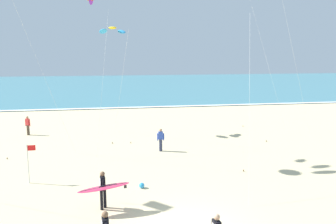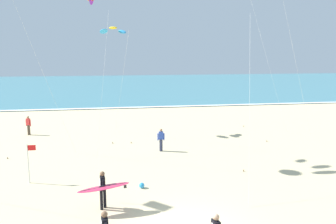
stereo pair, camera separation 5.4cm
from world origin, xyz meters
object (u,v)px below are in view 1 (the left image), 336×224
at_px(bystander_blue_top, 161,140).
at_px(beach_ball, 142,185).
at_px(bystander_red_top, 28,125).
at_px(lifeguard_flag, 29,160).
at_px(kite_arc_golden_low, 113,30).
at_px(surfer_third, 103,188).

distance_m(bystander_blue_top, beach_ball, 6.56).
relative_size(bystander_red_top, bystander_blue_top, 1.00).
bearing_deg(lifeguard_flag, bystander_blue_top, 31.52).
height_order(bystander_red_top, beach_ball, bystander_red_top).
height_order(kite_arc_golden_low, beach_ball, kite_arc_golden_low).
bearing_deg(bystander_blue_top, kite_arc_golden_low, 114.90).
bearing_deg(beach_ball, kite_arc_golden_low, 95.27).
distance_m(kite_arc_golden_low, beach_ball, 15.37).
bearing_deg(lifeguard_flag, bystander_red_top, 103.43).
bearing_deg(surfer_third, bystander_blue_top, 66.31).
relative_size(bystander_blue_top, lifeguard_flag, 0.76).
height_order(lifeguard_flag, beach_ball, lifeguard_flag).
xyz_separation_m(surfer_third, beach_ball, (1.83, 2.16, -0.90)).
bearing_deg(bystander_blue_top, surfer_third, -113.69).
bearing_deg(bystander_red_top, bystander_blue_top, -32.01).
bearing_deg(bystander_red_top, kite_arc_golden_low, 1.60).
relative_size(surfer_third, bystander_blue_top, 1.41).
height_order(kite_arc_golden_low, bystander_red_top, kite_arc_golden_low).
xyz_separation_m(bystander_red_top, lifeguard_flag, (2.63, -11.00, 0.45)).
relative_size(bystander_red_top, beach_ball, 5.68).
bearing_deg(beach_ball, bystander_red_top, 123.39).
xyz_separation_m(bystander_red_top, beach_ball, (8.32, -12.62, -0.67)).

